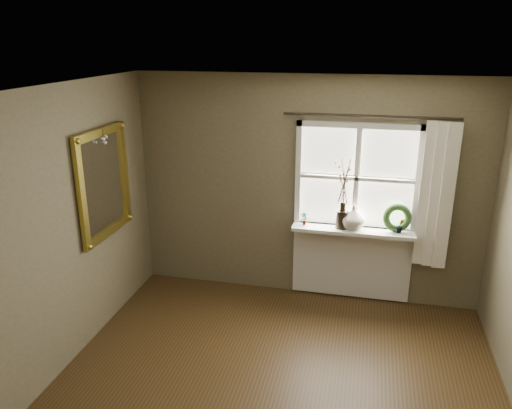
{
  "coord_description": "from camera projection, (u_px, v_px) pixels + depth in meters",
  "views": [
    {
      "loc": [
        0.65,
        -3.21,
        2.99
      ],
      "look_at": [
        -0.44,
        1.55,
        1.32
      ],
      "focal_mm": 35.0,
      "sensor_mm": 36.0,
      "label": 1
    }
  ],
  "objects": [
    {
      "name": "potted_plant_right",
      "position": [
        400.0,
        225.0,
        5.47
      ],
      "size": [
        0.11,
        0.09,
        0.17
      ],
      "primitive_type": "imported",
      "rotation": [
        0.0,
        0.0,
        0.21
      ],
      "color": "#2A4920",
      "rests_on": "window_sill"
    },
    {
      "name": "window_apron",
      "position": [
        351.0,
        262.0,
        5.85
      ],
      "size": [
        1.36,
        0.04,
        0.88
      ],
      "primitive_type": "cube",
      "color": "silver",
      "rests_on": "ground"
    },
    {
      "name": "wall_left",
      "position": [
        22.0,
        252.0,
        4.08
      ],
      "size": [
        0.1,
        4.5,
        2.6
      ],
      "primitive_type": "cube",
      "color": "brown",
      "rests_on": "ground"
    },
    {
      "name": "cream_vase",
      "position": [
        353.0,
        217.0,
        5.56
      ],
      "size": [
        0.27,
        0.27,
        0.28
      ],
      "primitive_type": "imported",
      "rotation": [
        0.0,
        0.0,
        0.04
      ],
      "color": "beige",
      "rests_on": "window_sill"
    },
    {
      "name": "window_sill",
      "position": [
        353.0,
        230.0,
        5.61
      ],
      "size": [
        1.36,
        0.26,
        0.04
      ],
      "primitive_type": "cube",
      "color": "silver",
      "rests_on": "wall_back"
    },
    {
      "name": "gilt_mirror",
      "position": [
        104.0,
        183.0,
        5.11
      ],
      "size": [
        0.1,
        0.95,
        1.13
      ],
      "color": "white",
      "rests_on": "wall_left"
    },
    {
      "name": "wreath",
      "position": [
        397.0,
        221.0,
        5.5
      ],
      "size": [
        0.35,
        0.22,
        0.33
      ],
      "primitive_type": "torus",
      "rotation": [
        1.36,
        0.0,
        0.25
      ],
      "color": "#2A4920",
      "rests_on": "window_sill"
    },
    {
      "name": "dark_jug",
      "position": [
        342.0,
        219.0,
        5.6
      ],
      "size": [
        0.17,
        0.17,
        0.21
      ],
      "primitive_type": "cylinder",
      "rotation": [
        0.0,
        0.0,
        -0.21
      ],
      "color": "black",
      "rests_on": "window_sill"
    },
    {
      "name": "wall_back",
      "position": [
        307.0,
        189.0,
        5.76
      ],
      "size": [
        4.0,
        0.1,
        2.6
      ],
      "primitive_type": "cube",
      "color": "brown",
      "rests_on": "ground"
    },
    {
      "name": "ceiling",
      "position": [
        268.0,
        98.0,
        3.22
      ],
      "size": [
        4.5,
        4.5,
        0.0
      ],
      "primitive_type": "plane",
      "color": "silver",
      "rests_on": "ground"
    },
    {
      "name": "curtain",
      "position": [
        436.0,
        196.0,
        5.29
      ],
      "size": [
        0.36,
        0.12,
        1.59
      ],
      "primitive_type": "cube",
      "color": "beige",
      "rests_on": "wall_back"
    },
    {
      "name": "potted_plant_left",
      "position": [
        304.0,
        219.0,
        5.7
      ],
      "size": [
        0.09,
        0.08,
        0.15
      ],
      "primitive_type": "imported",
      "rotation": [
        0.0,
        0.0,
        0.34
      ],
      "color": "#2A4920",
      "rests_on": "window_sill"
    },
    {
      "name": "window_frame",
      "position": [
        356.0,
        178.0,
        5.52
      ],
      "size": [
        1.36,
        0.06,
        1.24
      ],
      "color": "silver",
      "rests_on": "wall_back"
    },
    {
      "name": "curtain_rod",
      "position": [
        370.0,
        116.0,
        5.22
      ],
      "size": [
        1.84,
        0.03,
        0.03
      ],
      "primitive_type": "cylinder",
      "rotation": [
        0.0,
        1.57,
        0.0
      ],
      "color": "black",
      "rests_on": "wall_back"
    }
  ]
}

